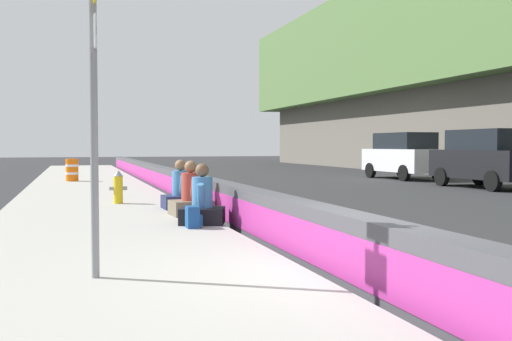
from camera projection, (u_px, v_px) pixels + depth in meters
ground_plane at (352, 283)px, 7.06m from camera, size 160.00×160.00×0.00m
sidewalk_strip at (128, 294)px, 6.27m from camera, size 80.00×4.40×0.14m
jersey_barrier at (352, 249)px, 7.04m from camera, size 76.00×0.45×0.85m
route_sign_post at (94, 97)px, 6.67m from camera, size 0.44×0.09×3.60m
fire_hydrant at (118, 186)px, 15.33m from camera, size 0.26×0.46×0.88m
seated_person_foreground at (202, 205)px, 11.38m from camera, size 0.95×1.03×1.17m
seated_person_middle at (191, 198)px, 12.79m from camera, size 0.80×0.92×1.19m
seated_person_rear at (181, 193)px, 14.15m from camera, size 0.76×0.88×1.18m
backpack at (193, 217)px, 10.82m from camera, size 0.32×0.28×0.40m
construction_barrel at (72, 170)px, 24.93m from camera, size 0.54×0.54×0.95m
parked_car_third at (487, 158)px, 22.71m from camera, size 4.80×2.07×2.28m
parked_car_fourth at (403, 155)px, 28.85m from camera, size 4.85×2.16×2.28m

